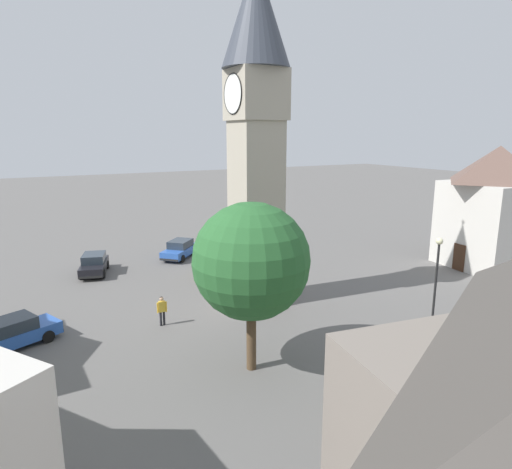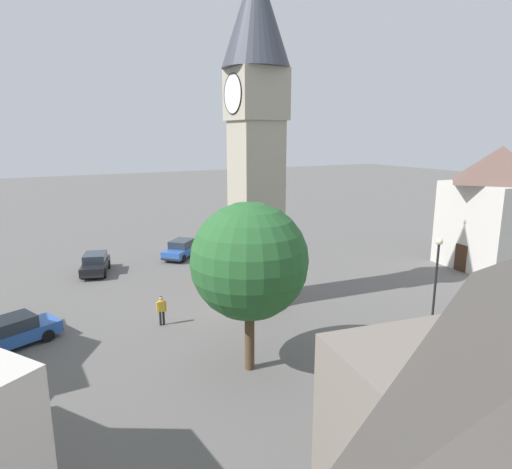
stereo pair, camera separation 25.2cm
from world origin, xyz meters
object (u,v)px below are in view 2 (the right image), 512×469
Objects in this scene: car_red_corner at (181,249)px; building_terrace_right at (496,207)px; clock_tower at (256,111)px; car_blue_kerb at (222,265)px; car_black_far at (414,393)px; car_green_alley at (501,345)px; car_white_side at (14,332)px; car_silver_kerb at (95,264)px; tree at (249,261)px; pedestrian at (162,308)px; lamp_post at (436,273)px.

car_red_corner is 0.43× the size of building_terrace_right.
car_blue_kerb is at bearing 176.74° from clock_tower.
building_terrace_right reaches higher than car_black_far.
car_black_far is at bearing -0.52° from clock_tower.
car_white_side is at bearing -121.72° from car_green_alley.
clock_tower is 17.51m from car_silver_kerb.
tree is at bearing -30.22° from clock_tower.
car_green_alley is (12.09, 6.55, -10.98)m from clock_tower.
building_terrace_right reaches higher than tree.
clock_tower is 17.03m from car_black_far.
car_silver_kerb is 25.33m from car_black_far.
car_silver_kerb is 1.08× the size of car_red_corner.
car_green_alley is at bearing 18.79° from car_blue_kerb.
building_terrace_right is at bearing 101.87° from tree.
pedestrian is 7.97m from tree.
lamp_post reaches higher than car_white_side.
clock_tower is 17.60m from car_green_alley.
pedestrian reaches higher than car_red_corner.
building_terrace_right is at bearing 55.70° from car_red_corner.
car_blue_kerb is 1.01× the size of car_green_alley.
clock_tower is at bearing -95.89° from building_terrace_right.
car_silver_kerb is 7.34m from car_red_corner.
clock_tower is 2.63× the size of tree.
clock_tower reaches higher than lamp_post.
car_black_far is at bearing 1.44° from car_red_corner.
tree is at bearing -18.82° from car_blue_kerb.
car_black_far is 23.44m from building_terrace_right.
tree is at bearing 11.74° from car_silver_kerb.
clock_tower reaches higher than car_blue_kerb.
clock_tower is 4.53× the size of car_silver_kerb.
clock_tower reaches higher than building_terrace_right.
car_red_corner is at bearing -176.46° from clock_tower.
building_terrace_right is (1.39, 26.51, 3.87)m from pedestrian.
clock_tower is 3.76× the size of lamp_post.
pedestrian is at bearing -83.76° from clock_tower.
car_black_far is at bearing -1.40° from car_blue_kerb.
car_green_alley is 2.61× the size of pedestrian.
pedestrian reaches higher than car_silver_kerb.
car_green_alley is 0.82× the size of lamp_post.
clock_tower reaches higher than tree.
car_blue_kerb is 1.08× the size of car_red_corner.
building_terrace_right is (-10.94, 20.32, 4.12)m from car_black_far.
car_silver_kerb is 1.01× the size of car_green_alley.
car_red_corner is at bearing -124.30° from building_terrace_right.
car_blue_kerb is 19.17m from car_black_far.
car_blue_kerb is at bearing 135.72° from pedestrian.
car_black_far is at bearing 26.69° from pedestrian.
pedestrian is (11.74, 1.68, 0.25)m from car_silver_kerb.
building_terrace_right is at bearing 86.99° from pedestrian.
car_red_corner is 22.20m from lamp_post.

